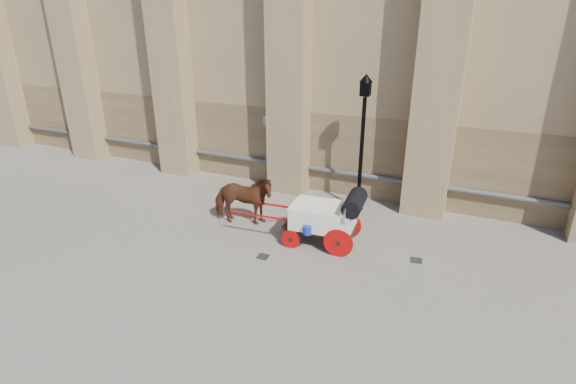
% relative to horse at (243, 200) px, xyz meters
% --- Properties ---
extents(ground, '(90.00, 90.00, 0.00)m').
position_rel_horse_xyz_m(ground, '(1.17, -0.36, -0.84)').
color(ground, slate).
rests_on(ground, ground).
extents(horse, '(2.16, 1.38, 1.69)m').
position_rel_horse_xyz_m(horse, '(0.00, 0.00, 0.00)').
color(horse, brown).
rests_on(horse, ground).
extents(carriage, '(3.99, 1.48, 1.72)m').
position_rel_horse_xyz_m(carriage, '(2.90, -0.16, 0.08)').
color(carriage, black).
rests_on(carriage, ground).
extents(street_lamp, '(0.43, 0.43, 4.61)m').
position_rel_horse_xyz_m(street_lamp, '(3.07, 2.60, 1.62)').
color(street_lamp, black).
rests_on(street_lamp, ground).
extents(drain_grate_near, '(0.33, 0.33, 0.01)m').
position_rel_horse_xyz_m(drain_grate_near, '(1.49, -1.59, -0.84)').
color(drain_grate_near, black).
rests_on(drain_grate_near, ground).
extents(drain_grate_far, '(0.37, 0.37, 0.01)m').
position_rel_horse_xyz_m(drain_grate_far, '(5.49, -0.05, -0.84)').
color(drain_grate_far, black).
rests_on(drain_grate_far, ground).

